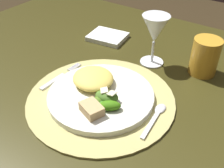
{
  "coord_description": "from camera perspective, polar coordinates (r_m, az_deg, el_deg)",
  "views": [
    {
      "loc": [
        0.35,
        -0.5,
        1.19
      ],
      "look_at": [
        0.02,
        -0.04,
        0.77
      ],
      "focal_mm": 42.83,
      "sensor_mm": 36.0,
      "label": 1
    }
  ],
  "objects": [
    {
      "name": "napkin",
      "position": [
        0.97,
        -0.96,
        10.06
      ],
      "size": [
        0.14,
        0.12,
        0.02
      ],
      "primitive_type": "cube",
      "rotation": [
        0.0,
        0.0,
        0.13
      ],
      "color": "white",
      "rests_on": "dining_table"
    },
    {
      "name": "dinner_plate",
      "position": [
        0.68,
        -2.39,
        -2.47
      ],
      "size": [
        0.27,
        0.27,
        0.02
      ],
      "primitive_type": "cylinder",
      "color": "silver",
      "rests_on": "placemat"
    },
    {
      "name": "amber_tumbler",
      "position": [
        0.81,
        19.21,
        5.55
      ],
      "size": [
        0.08,
        0.08,
        0.11
      ],
      "primitive_type": "cylinder",
      "color": "gold",
      "rests_on": "dining_table"
    },
    {
      "name": "pasta_serving",
      "position": [
        0.71,
        -4.05,
        1.24
      ],
      "size": [
        0.15,
        0.15,
        0.03
      ],
      "primitive_type": "ellipsoid",
      "rotation": [
        0.0,
        0.0,
        5.81
      ],
      "color": "#ECCF5A",
      "rests_on": "dinner_plate"
    },
    {
      "name": "spoon",
      "position": [
        0.65,
        9.5,
        -6.48
      ],
      "size": [
        0.03,
        0.13,
        0.01
      ],
      "color": "silver",
      "rests_on": "placemat"
    },
    {
      "name": "placemat",
      "position": [
        0.69,
        -2.37,
        -3.17
      ],
      "size": [
        0.38,
        0.38,
        0.01
      ],
      "primitive_type": "cylinder",
      "color": "tan",
      "rests_on": "dining_table"
    },
    {
      "name": "bread_piece",
      "position": [
        0.62,
        -4.37,
        -5.32
      ],
      "size": [
        0.06,
        0.06,
        0.02
      ],
      "primitive_type": "cube",
      "rotation": [
        0.0,
        0.0,
        5.92
      ],
      "color": "tan",
      "rests_on": "dinner_plate"
    },
    {
      "name": "fork",
      "position": [
        0.77,
        -11.2,
        1.43
      ],
      "size": [
        0.02,
        0.16,
        0.0
      ],
      "color": "silver",
      "rests_on": "placemat"
    },
    {
      "name": "wine_glass",
      "position": [
        0.8,
        9.14,
        11.17
      ],
      "size": [
        0.08,
        0.08,
        0.15
      ],
      "color": "silver",
      "rests_on": "dining_table"
    },
    {
      "name": "salad_greens",
      "position": [
        0.64,
        -1.38,
        -3.39
      ],
      "size": [
        0.09,
        0.08,
        0.03
      ],
      "color": "#3C7724",
      "rests_on": "dinner_plate"
    },
    {
      "name": "dining_table",
      "position": [
        0.86,
        0.14,
        -7.68
      ],
      "size": [
        1.39,
        1.02,
        0.75
      ],
      "color": "#363212",
      "rests_on": "ground"
    }
  ]
}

